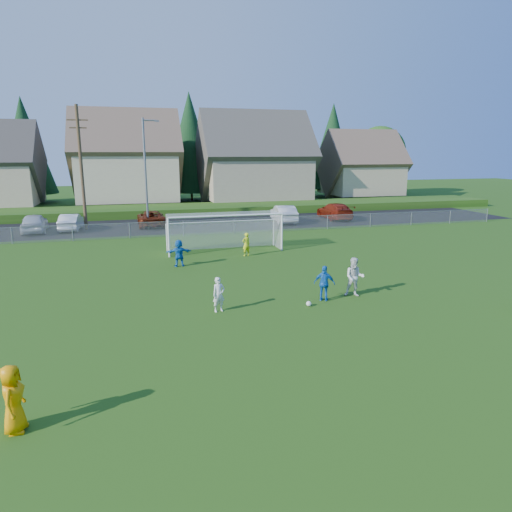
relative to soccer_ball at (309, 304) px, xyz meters
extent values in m
plane|color=#193D0C|center=(-1.27, -4.16, -0.11)|extent=(160.00, 160.00, 0.00)
plane|color=black|center=(-1.27, 23.34, -0.10)|extent=(60.00, 60.00, 0.00)
cube|color=#1E420F|center=(-1.27, 30.84, 0.29)|extent=(70.00, 6.00, 0.80)
sphere|color=white|center=(0.00, 0.00, 0.00)|extent=(0.22, 0.22, 0.22)
imported|color=orange|center=(-9.86, -6.45, 0.72)|extent=(0.61, 0.86, 1.66)
imported|color=silver|center=(-3.78, 0.37, 0.61)|extent=(0.60, 0.47, 1.44)
imported|color=silver|center=(2.47, 0.75, 0.78)|extent=(1.06, 0.96, 1.78)
imported|color=blue|center=(0.92, 0.53, 0.67)|extent=(0.98, 0.80, 1.57)
imported|color=blue|center=(-4.56, 8.35, 0.66)|extent=(1.43, 0.46, 1.54)
imported|color=yellow|center=(-0.24, 9.94, 0.62)|extent=(0.62, 0.50, 1.46)
imported|color=silver|center=(-14.66, 22.62, 0.65)|extent=(2.13, 4.60, 1.53)
imported|color=white|center=(-11.94, 22.95, 0.57)|extent=(1.61, 4.18, 1.36)
imported|color=#5E1E0A|center=(-5.43, 23.47, 0.57)|extent=(2.35, 4.93, 1.36)
imported|color=silver|center=(6.39, 22.36, 0.68)|extent=(2.17, 4.92, 1.57)
imported|color=maroon|center=(11.85, 23.17, 0.66)|extent=(2.40, 5.38, 1.53)
cylinder|color=white|center=(-4.92, 10.84, 1.11)|extent=(0.12, 0.12, 2.44)
cylinder|color=white|center=(2.38, 10.84, 1.11)|extent=(0.12, 0.12, 2.44)
cylinder|color=white|center=(-1.27, 10.84, 2.33)|extent=(7.30, 0.12, 0.12)
cylinder|color=white|center=(-4.92, 12.64, 0.79)|extent=(0.08, 0.08, 1.80)
cylinder|color=white|center=(2.38, 12.64, 0.79)|extent=(0.08, 0.08, 1.80)
cylinder|color=white|center=(-1.27, 12.64, 1.69)|extent=(7.30, 0.08, 0.08)
cube|color=silver|center=(-1.27, 12.64, 0.79)|extent=(7.30, 0.02, 1.80)
cube|color=silver|center=(-4.92, 11.74, 1.11)|extent=(0.02, 1.80, 2.44)
cube|color=silver|center=(2.38, 11.74, 1.11)|extent=(0.02, 1.80, 2.44)
cube|color=silver|center=(-1.27, 11.74, 2.33)|extent=(7.30, 1.80, 0.02)
cube|color=gray|center=(-1.27, 17.84, 1.06)|extent=(52.00, 0.03, 0.03)
cube|color=gray|center=(-1.27, 17.84, 0.49)|extent=(52.00, 0.02, 1.14)
cylinder|color=gray|center=(-1.27, 17.84, 0.49)|extent=(0.06, 0.06, 1.20)
cylinder|color=gray|center=(24.73, 17.84, 0.49)|extent=(0.06, 0.06, 1.20)
cylinder|color=slate|center=(-5.77, 21.84, 4.39)|extent=(0.18, 0.18, 9.00)
cylinder|color=slate|center=(-5.27, 21.84, 8.69)|extent=(1.20, 0.12, 0.12)
cube|color=slate|center=(-4.67, 21.84, 8.64)|extent=(0.36, 0.18, 0.12)
cylinder|color=#473321|center=(-10.77, 22.84, 4.89)|extent=(0.26, 0.26, 10.00)
cube|color=#473321|center=(-10.77, 22.84, 8.69)|extent=(1.60, 0.10, 0.10)
cube|color=#473321|center=(-10.77, 22.84, 8.09)|extent=(1.30, 0.10, 0.10)
cube|color=#C6B58E|center=(-7.27, 38.84, 3.44)|extent=(11.00, 9.00, 5.50)
pyramid|color=brown|center=(-7.27, 38.84, 11.15)|extent=(12.10, 9.90, 4.96)
cube|color=tan|center=(7.73, 37.84, 3.19)|extent=(12.00, 10.00, 5.00)
pyramid|color=#4C473F|center=(7.73, 37.84, 11.21)|extent=(13.20, 11.00, 5.52)
cube|color=tan|center=(22.73, 38.84, 2.69)|extent=(9.00, 8.00, 4.00)
pyramid|color=brown|center=(22.73, 38.84, 9.10)|extent=(9.90, 8.80, 4.41)
cylinder|color=#382616|center=(-19.27, 45.84, 0.49)|extent=(0.30, 0.30, 1.20)
cone|color=#143819|center=(-19.27, 45.84, 6.94)|extent=(6.76, 6.76, 11.70)
cylinder|color=#382616|center=(-9.27, 46.84, 0.49)|extent=(0.30, 0.30, 1.20)
cone|color=#143819|center=(-9.27, 46.84, 6.49)|extent=(6.24, 6.24, 10.80)
cylinder|color=#382616|center=(0.73, 43.84, 0.49)|extent=(0.30, 0.30, 1.20)
cone|color=#143819|center=(0.73, 43.84, 7.39)|extent=(7.28, 7.28, 12.60)
cylinder|color=#382616|center=(10.73, 45.84, 1.87)|extent=(0.36, 0.36, 3.96)
sphere|color=#2B5B19|center=(10.73, 45.84, 6.71)|extent=(8.36, 8.36, 8.36)
cylinder|color=#382616|center=(20.73, 43.84, 0.49)|extent=(0.30, 0.30, 1.20)
cone|color=#143819|center=(20.73, 43.84, 6.94)|extent=(6.76, 6.76, 11.70)
cylinder|color=#382616|center=(28.73, 44.84, 1.69)|extent=(0.36, 0.36, 3.60)
sphere|color=#2B5B19|center=(28.73, 44.84, 6.09)|extent=(7.60, 7.60, 7.60)
camera|label=1|loc=(-6.93, -17.06, 6.28)|focal=32.00mm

